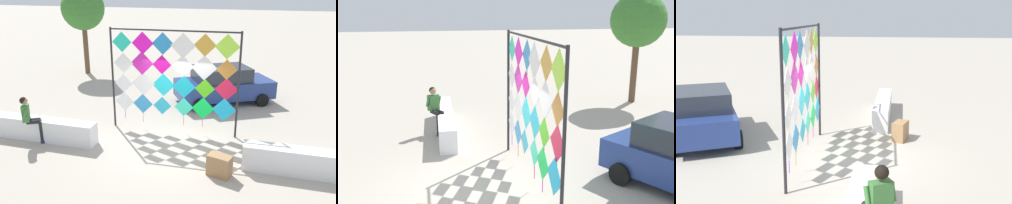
% 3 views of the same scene
% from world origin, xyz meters
% --- Properties ---
extents(ground, '(120.00, 120.00, 0.00)m').
position_xyz_m(ground, '(0.00, 0.00, 0.00)').
color(ground, '#ADA393').
extents(plaza_ledge_left, '(4.25, 0.52, 0.73)m').
position_xyz_m(plaza_ledge_left, '(-4.41, -0.57, 0.36)').
color(plaza_ledge_left, white).
rests_on(plaza_ledge_left, ground).
extents(kite_display_rack, '(4.37, 0.21, 3.53)m').
position_xyz_m(kite_display_rack, '(-0.20, 1.26, 2.09)').
color(kite_display_rack, '#232328').
rests_on(kite_display_rack, ground).
extents(seated_vendor, '(0.76, 0.67, 1.58)m').
position_xyz_m(seated_vendor, '(-4.31, -0.89, 0.93)').
color(seated_vendor, black).
rests_on(seated_vendor, ground).
extents(tree_far_right, '(2.37, 2.34, 4.77)m').
position_xyz_m(tree_far_right, '(-7.08, 7.82, 3.67)').
color(tree_far_right, brown).
rests_on(tree_far_right, ground).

